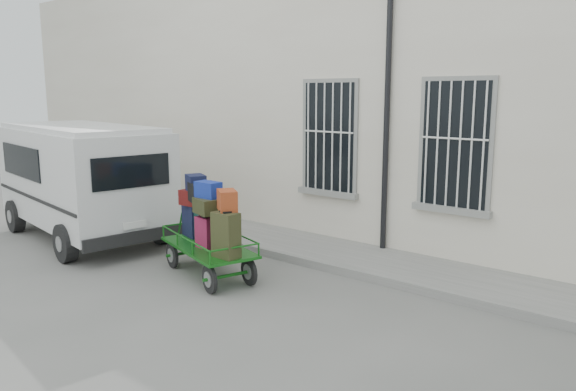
{
  "coord_description": "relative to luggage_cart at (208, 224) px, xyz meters",
  "views": [
    {
      "loc": [
        6.31,
        -6.46,
        3.14
      ],
      "look_at": [
        0.13,
        1.0,
        1.37
      ],
      "focal_mm": 35.0,
      "sensor_mm": 36.0,
      "label": 1
    }
  ],
  "objects": [
    {
      "name": "ground",
      "position": [
        0.75,
        0.11,
        -0.92
      ],
      "size": [
        80.0,
        80.0,
        0.0
      ],
      "primitive_type": "plane",
      "color": "slate",
      "rests_on": "ground"
    },
    {
      "name": "building",
      "position": [
        0.75,
        5.61,
        2.08
      ],
      "size": [
        24.0,
        5.15,
        6.0
      ],
      "color": "beige",
      "rests_on": "ground"
    },
    {
      "name": "sidewalk",
      "position": [
        0.75,
        2.31,
        -0.85
      ],
      "size": [
        24.0,
        1.7,
        0.15
      ],
      "primitive_type": "cube",
      "color": "slate",
      "rests_on": "ground"
    },
    {
      "name": "luggage_cart",
      "position": [
        0.0,
        0.0,
        0.0
      ],
      "size": [
        2.47,
        1.52,
        1.71
      ],
      "rotation": [
        0.0,
        0.0,
        -0.31
      ],
      "color": "black",
      "rests_on": "ground"
    },
    {
      "name": "van",
      "position": [
        -4.07,
        0.06,
        0.49
      ],
      "size": [
        5.15,
        2.82,
        2.46
      ],
      "rotation": [
        0.0,
        0.0,
        -0.16
      ],
      "color": "silver",
      "rests_on": "ground"
    }
  ]
}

